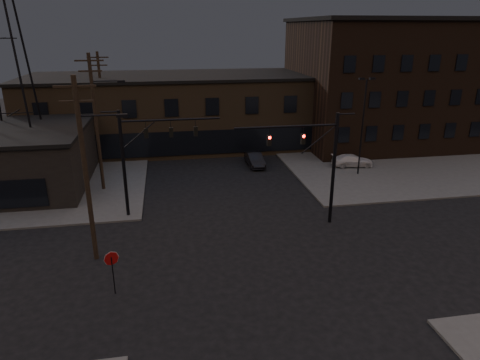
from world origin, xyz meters
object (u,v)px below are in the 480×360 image
(traffic_signal_far, at_px, (141,151))
(stop_sign, at_px, (112,263))
(car_crossing, at_px, (255,159))
(parked_car_lot_a, at_px, (374,143))
(traffic_signal_near, at_px, (319,158))
(parked_car_lot_b, at_px, (352,161))

(traffic_signal_far, xyz_separation_m, stop_sign, (-1.28, -9.99, -3.17))
(car_crossing, bearing_deg, traffic_signal_far, -136.73)
(traffic_signal_far, relative_size, parked_car_lot_a, 1.86)
(traffic_signal_near, bearing_deg, parked_car_lot_a, 52.89)
(traffic_signal_far, bearing_deg, traffic_signal_near, -16.17)
(traffic_signal_far, relative_size, parked_car_lot_b, 1.95)
(traffic_signal_far, height_order, parked_car_lot_b, traffic_signal_far)
(traffic_signal_near, xyz_separation_m, traffic_signal_far, (-12.07, 3.50, 0.08))
(traffic_signal_far, distance_m, car_crossing, 15.55)
(traffic_signal_near, relative_size, traffic_signal_far, 1.00)
(traffic_signal_near, height_order, stop_sign, traffic_signal_near)
(parked_car_lot_b, bearing_deg, traffic_signal_far, 119.37)
(parked_car_lot_a, distance_m, parked_car_lot_b, 7.38)
(parked_car_lot_a, height_order, parked_car_lot_b, parked_car_lot_a)
(stop_sign, bearing_deg, traffic_signal_near, 25.90)
(traffic_signal_near, relative_size, car_crossing, 1.97)
(traffic_signal_far, distance_m, stop_sign, 10.55)
(car_crossing, bearing_deg, stop_sign, -121.67)
(traffic_signal_far, bearing_deg, parked_car_lot_b, 22.37)
(parked_car_lot_b, bearing_deg, traffic_signal_near, 152.69)
(stop_sign, bearing_deg, parked_car_lot_b, 40.49)
(traffic_signal_near, distance_m, parked_car_lot_b, 14.86)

